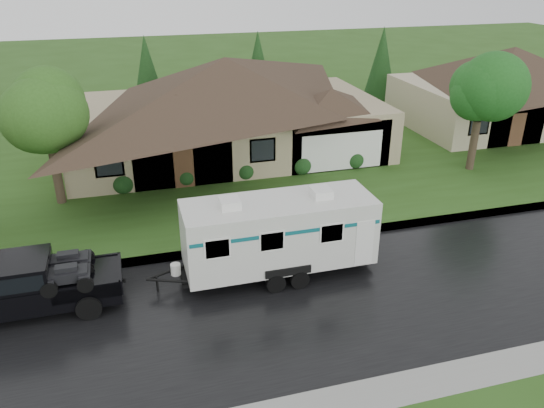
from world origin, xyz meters
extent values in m
plane|color=#2A4E18|center=(0.00, 0.00, 0.00)|extent=(140.00, 140.00, 0.00)
cube|color=black|center=(0.00, -2.00, 0.01)|extent=(140.00, 8.00, 0.01)
cube|color=gray|center=(0.00, 2.25, 0.07)|extent=(140.00, 0.50, 0.15)
cube|color=#2A4E18|center=(0.00, 15.00, 0.07)|extent=(140.00, 26.00, 0.15)
cube|color=tan|center=(2.00, 14.00, 1.65)|extent=(18.00, 10.00, 3.00)
pyramid|color=#34241C|center=(2.00, 14.00, 5.75)|extent=(19.44, 10.80, 2.60)
cube|color=tan|center=(7.40, 11.00, 1.50)|extent=(5.76, 4.00, 2.70)
cube|color=#BFB48E|center=(22.00, 14.50, 1.65)|extent=(14.00, 9.00, 3.00)
pyramid|color=#34241C|center=(22.00, 14.50, 5.45)|extent=(15.12, 9.72, 2.30)
cylinder|color=#382B1E|center=(-7.23, 8.76, 1.57)|extent=(0.43, 0.43, 2.85)
sphere|color=#376B22|center=(-7.23, 8.76, 4.69)|extent=(3.93, 3.93, 3.93)
cylinder|color=#382B1E|center=(14.42, 7.30, 1.51)|extent=(0.42, 0.42, 2.73)
sphere|color=#236822|center=(14.42, 7.30, 4.50)|extent=(3.76, 3.76, 3.76)
sphere|color=#143814|center=(-4.30, 9.30, 0.65)|extent=(1.00, 1.00, 1.00)
sphere|color=#143814|center=(-1.15, 9.30, 0.65)|extent=(1.00, 1.00, 1.00)
sphere|color=#143814|center=(2.00, 9.30, 0.65)|extent=(1.00, 1.00, 1.00)
sphere|color=#143814|center=(5.15, 9.30, 0.65)|extent=(1.00, 1.00, 1.00)
sphere|color=#143814|center=(8.30, 9.30, 0.65)|extent=(1.00, 1.00, 1.00)
cube|color=black|center=(-7.55, 0.07, 0.78)|extent=(5.97, 1.99, 0.86)
cube|color=black|center=(-7.95, 0.07, 1.54)|extent=(2.39, 1.87, 0.90)
cube|color=black|center=(-7.95, 0.07, 1.59)|extent=(2.19, 1.91, 0.55)
cube|color=black|center=(-5.66, 0.07, 0.97)|extent=(2.19, 1.89, 0.06)
cylinder|color=black|center=(-5.66, -0.91, 0.42)|extent=(0.84, 0.32, 0.84)
cylinder|color=black|center=(-5.66, 1.04, 0.42)|extent=(0.84, 0.32, 0.84)
cube|color=silver|center=(1.15, 0.07, 1.77)|extent=(6.96, 2.39, 2.44)
cube|color=black|center=(1.15, 0.07, 0.40)|extent=(7.36, 1.19, 0.14)
cube|color=#0E5B64|center=(1.15, 0.07, 2.30)|extent=(6.82, 2.41, 0.14)
cube|color=white|center=(-0.65, 0.07, 3.14)|extent=(0.70, 0.80, 0.32)
cube|color=white|center=(2.74, 0.07, 3.14)|extent=(0.70, 0.80, 0.32)
cylinder|color=black|center=(0.70, -1.11, 0.35)|extent=(0.70, 0.24, 0.70)
cylinder|color=black|center=(0.70, 1.24, 0.35)|extent=(0.70, 0.24, 0.70)
cylinder|color=black|center=(1.59, -1.11, 0.35)|extent=(0.70, 0.24, 0.70)
cylinder|color=black|center=(1.59, 1.24, 0.35)|extent=(0.70, 0.24, 0.70)
camera|label=1|loc=(-3.75, -16.39, 10.88)|focal=35.00mm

